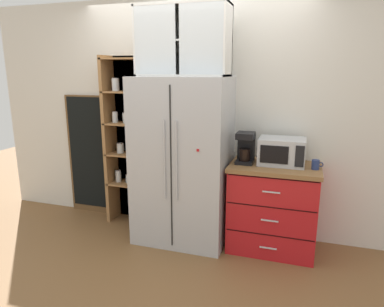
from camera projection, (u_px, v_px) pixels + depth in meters
The scene contains 12 objects.
ground_plane at pixel (183, 237), 3.79m from camera, with size 10.80×10.80×0.00m, color brown.
wall_back_cream at pixel (194, 117), 3.87m from camera, with size 5.09×0.10×2.55m, color silver.
refrigerator at pixel (183, 161), 3.61m from camera, with size 0.95×0.70×1.72m.
pantry_shelf_column at pixel (129, 139), 4.05m from camera, with size 0.53×0.30×1.95m.
counter_cabinet at pixel (273, 207), 3.47m from camera, with size 0.87×0.59×0.88m.
microwave at pixel (282, 151), 3.37m from camera, with size 0.44×0.33×0.26m.
coffee_maker at pixel (246, 147), 3.43m from camera, with size 0.17×0.20×0.31m.
mug_navy at pixel (316, 165), 3.21m from camera, with size 0.11×0.07×0.09m.
bottle_cobalt at pixel (276, 152), 3.42m from camera, with size 0.06×0.06×0.26m.
bottle_clear at pixel (276, 153), 3.37m from camera, with size 0.06×0.06×0.26m.
upper_cabinet at pixel (184, 41), 3.37m from camera, with size 0.92×0.32×0.67m.
chalkboard_menu at pixel (90, 155), 4.33m from camera, with size 0.60×0.04×1.49m.
Camera 1 is at (1.17, -3.28, 1.78)m, focal length 32.31 mm.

